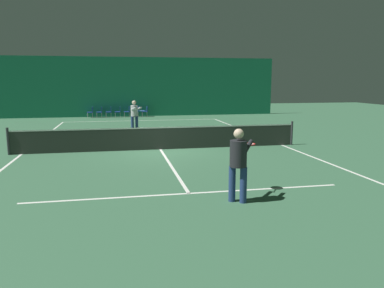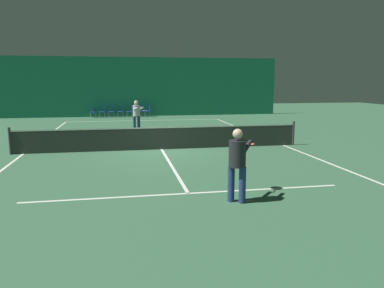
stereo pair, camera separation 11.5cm
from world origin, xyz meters
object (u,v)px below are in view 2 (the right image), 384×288
(courtside_chair_2, at_px, (112,111))
(courtside_chair_1, at_px, (103,111))
(tennis_net, at_px, (161,137))
(courtside_chair_6, at_px, (148,111))
(courtside_chair_5, at_px, (139,111))
(courtside_chair_0, at_px, (94,111))
(courtside_chair_4, at_px, (130,111))
(courtside_chair_3, at_px, (121,111))
(player_far, at_px, (137,113))
(player_near, at_px, (238,160))

(courtside_chair_2, bearing_deg, courtside_chair_1, -90.00)
(tennis_net, xyz_separation_m, courtside_chair_6, (0.51, 14.98, -0.03))
(courtside_chair_5, bearing_deg, courtside_chair_0, -90.00)
(courtside_chair_0, height_order, courtside_chair_4, same)
(courtside_chair_6, bearing_deg, tennis_net, -1.96)
(courtside_chair_2, relative_size, courtside_chair_3, 1.00)
(courtside_chair_0, relative_size, courtside_chair_6, 1.00)
(player_far, height_order, courtside_chair_1, player_far)
(player_near, xyz_separation_m, courtside_chair_1, (-4.10, 22.24, -0.54))
(courtside_chair_4, bearing_deg, player_near, 5.02)
(courtside_chair_3, bearing_deg, courtside_chair_2, -90.00)
(courtside_chair_1, xyz_separation_m, courtside_chair_6, (3.58, 0.00, 0.00))
(player_near, xyz_separation_m, player_far, (-1.80, 13.41, -0.01))
(courtside_chair_6, bearing_deg, player_near, 1.34)
(courtside_chair_5, bearing_deg, courtside_chair_4, -90.00)
(player_far, xyz_separation_m, courtside_chair_2, (-1.59, 8.82, -0.54))
(courtside_chair_5, relative_size, courtside_chair_6, 1.00)
(tennis_net, relative_size, courtside_chair_4, 14.29)
(courtside_chair_1, bearing_deg, courtside_chair_3, 90.00)
(player_near, bearing_deg, courtside_chair_6, 35.17)
(player_far, height_order, courtside_chair_6, player_far)
(player_near, height_order, courtside_chair_4, player_near)
(player_near, xyz_separation_m, courtside_chair_3, (-2.67, 22.24, -0.54))
(player_near, distance_m, player_far, 13.53)
(courtside_chair_1, xyz_separation_m, courtside_chair_2, (0.72, 0.00, 0.00))
(courtside_chair_3, bearing_deg, courtside_chair_4, 90.00)
(courtside_chair_5, distance_m, courtside_chair_6, 0.72)
(tennis_net, relative_size, courtside_chair_2, 14.29)
(tennis_net, distance_m, courtside_chair_6, 14.99)
(courtside_chair_2, xyz_separation_m, courtside_chair_3, (0.72, 0.00, 0.00))
(courtside_chair_5, bearing_deg, tennis_net, 0.78)
(player_far, bearing_deg, courtside_chair_6, 148.90)
(courtside_chair_5, xyz_separation_m, courtside_chair_6, (0.72, 0.00, 0.00))
(player_near, bearing_deg, courtside_chair_4, 38.84)
(courtside_chair_0, distance_m, courtside_chair_5, 3.58)
(courtside_chair_5, bearing_deg, courtside_chair_2, -90.00)
(courtside_chair_2, bearing_deg, player_near, 8.65)
(courtside_chair_0, bearing_deg, courtside_chair_5, 90.00)
(tennis_net, height_order, courtside_chair_1, tennis_net)
(player_far, height_order, courtside_chair_5, player_far)
(courtside_chair_0, relative_size, courtside_chair_3, 1.00)
(player_far, distance_m, courtside_chair_4, 8.84)
(courtside_chair_0, bearing_deg, courtside_chair_4, 90.00)
(courtside_chair_5, bearing_deg, courtside_chair_3, -90.00)
(player_near, bearing_deg, courtside_chair_5, 37.01)
(courtside_chair_1, xyz_separation_m, courtside_chair_3, (1.43, 0.00, 0.00))
(player_far, relative_size, courtside_chair_2, 2.09)
(courtside_chair_2, height_order, courtside_chair_6, same)
(tennis_net, xyz_separation_m, courtside_chair_1, (-3.07, 14.98, -0.03))
(player_near, height_order, courtside_chair_1, player_near)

